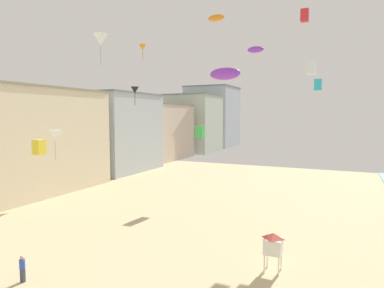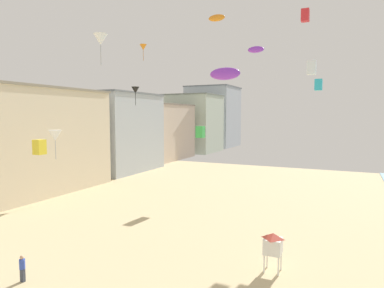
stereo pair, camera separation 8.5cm
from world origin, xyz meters
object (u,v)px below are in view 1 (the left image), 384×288
object	(u,v)px
kite_purple_parafoil	(256,50)
kite_purple_parafoil_2	(225,74)
kite_orange_parafoil	(216,18)
kite_red_box	(305,15)
lifeguard_stand	(273,244)
kite_orange_delta	(143,47)
kite_flyer	(22,267)
kite_white_delta	(55,135)
kite_black_delta	(135,90)
kite_green_box	(200,132)
kite_cyan_box_2	(318,85)
kite_yellow_box	(39,147)
kite_white_delta_2	(100,40)
kite_white_box	(311,68)

from	to	relation	value
kite_purple_parafoil	kite_purple_parafoil_2	world-z (taller)	kite_purple_parafoil
kite_orange_parafoil	kite_red_box	world-z (taller)	kite_orange_parafoil
lifeguard_stand	kite_orange_delta	world-z (taller)	kite_orange_delta
lifeguard_stand	kite_purple_parafoil	bearing A→B (deg)	123.87
kite_flyer	lifeguard_stand	world-z (taller)	lifeguard_stand
kite_orange_parafoil	kite_white_delta	bearing A→B (deg)	-104.61
lifeguard_stand	kite_black_delta	xyz separation A→B (m)	(-25.07, 21.28, 12.04)
kite_red_box	lifeguard_stand	bearing A→B (deg)	-87.10
kite_purple_parafoil	kite_green_box	distance (m)	12.10
kite_orange_parafoil	kite_cyan_box_2	size ratio (longest dim) A/B	2.02
kite_flyer	kite_orange_delta	distance (m)	37.09
kite_flyer	kite_orange_parafoil	distance (m)	36.90
kite_green_box	kite_black_delta	distance (m)	14.66
lifeguard_stand	kite_green_box	xyz separation A→B (m)	(-12.41, 16.70, 6.22)
kite_red_box	kite_white_delta	bearing A→B (deg)	-125.76
kite_flyer	kite_yellow_box	distance (m)	15.20
kite_red_box	kite_orange_delta	bearing A→B (deg)	-177.83
kite_flyer	kite_white_delta	distance (m)	11.35
lifeguard_stand	kite_green_box	bearing A→B (deg)	140.88
lifeguard_stand	kite_purple_parafoil_2	distance (m)	12.46
kite_orange_parafoil	kite_white_delta	xyz separation A→B (m)	(-5.84, -22.38, -14.61)
kite_purple_parafoil_2	kite_orange_delta	distance (m)	28.48
kite_purple_parafoil	kite_orange_parafoil	world-z (taller)	kite_orange_parafoil
kite_green_box	kite_white_delta_2	distance (m)	19.06
kite_orange_parafoil	kite_yellow_box	xyz separation A→B (m)	(-10.98, -19.61, -16.03)
kite_red_box	kite_white_box	bearing A→B (deg)	-74.57
kite_yellow_box	kite_red_box	size ratio (longest dim) A/B	0.99
kite_orange_delta	kite_purple_parafoil_2	bearing A→B (deg)	-44.30
kite_cyan_box_2	kite_white_delta	bearing A→B (deg)	-139.81
kite_purple_parafoil	kite_red_box	bearing A→B (deg)	69.39
kite_white_delta_2	kite_cyan_box_2	bearing A→B (deg)	49.12
lifeguard_stand	kite_green_box	world-z (taller)	kite_green_box
kite_purple_parafoil	kite_yellow_box	distance (m)	23.77
kite_red_box	kite_purple_parafoil	bearing A→B (deg)	-110.61
kite_orange_delta	kite_purple_parafoil	bearing A→B (deg)	-24.21
kite_orange_parafoil	kite_white_box	bearing A→B (deg)	-17.46
kite_flyer	kite_white_delta_2	distance (m)	16.44
kite_white_delta	kite_white_delta_2	xyz separation A→B (m)	(5.11, -0.10, 7.35)
kite_purple_parafoil_2	kite_white_box	bearing A→B (deg)	72.96
kite_purple_parafoil_2	kite_white_box	world-z (taller)	kite_white_box
kite_orange_delta	kite_white_box	bearing A→B (deg)	-9.90
lifeguard_stand	kite_white_box	bearing A→B (deg)	103.46
kite_flyer	kite_purple_parafoil	xyz separation A→B (m)	(8.72, 21.14, 15.90)
kite_purple_parafoil	kite_orange_parafoil	size ratio (longest dim) A/B	0.74
lifeguard_stand	kite_black_delta	bearing A→B (deg)	153.94
kite_green_box	kite_white_delta_2	bearing A→B (deg)	-92.01
kite_yellow_box	kite_red_box	world-z (taller)	kite_red_box
kite_purple_parafoil_2	kite_orange_parafoil	bearing A→B (deg)	112.71
kite_black_delta	kite_white_box	distance (m)	25.59
kite_cyan_box_2	kite_white_delta_2	bearing A→B (deg)	-130.88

